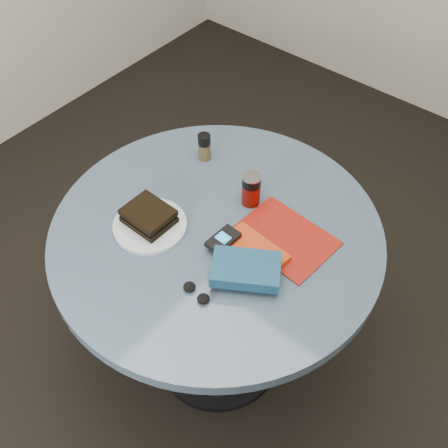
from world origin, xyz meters
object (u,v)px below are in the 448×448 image
Objects in this scene: table at (217,264)px; plate at (150,226)px; sandwich at (149,216)px; pepper_grinder at (204,147)px; mp3_player at (223,240)px; magazine at (284,238)px; red_book at (251,252)px; soda_can at (251,189)px; novel at (246,269)px; headphones at (196,293)px.

table is 0.26m from plate.
pepper_grinder is (-0.07, 0.33, 0.01)m from sandwich.
pepper_grinder is at bearing 138.37° from mp3_player.
magazine is (0.41, -0.12, -0.05)m from pepper_grinder.
mp3_player is at bearing 20.70° from plate.
mp3_player is at bearing -158.19° from red_book.
red_book is at bearing -52.11° from soda_can.
plate is at bearing -159.30° from mp3_player.
novel is 1.82× the size of mp3_player.
soda_can is 0.20m from mp3_player.
plate is 0.33m from soda_can.
mp3_player reaches higher than table.
table is at bearing -145.59° from magazine.
red_book is 0.09m from novel.
magazine is 2.71× the size of mp3_player.
red_book reaches higher than plate.
soda_can is at bearing 87.27° from table.
pepper_grinder is 0.51m from novel.
sandwich is 0.41m from magazine.
sandwich reaches higher than novel.
soda_can is at bearing 58.28° from plate.
headphones is at bearing -51.86° from pepper_grinder.
novel is at bearing -36.77° from pepper_grinder.
pepper_grinder is at bearing 101.23° from sandwich.
novel is at bearing 5.56° from plate.
magazine is 1.49× the size of novel.
novel reaches higher than table.
plate is 2.38× the size of headphones.
mp3_player is at bearing 18.35° from sandwich.
soda_can is 0.22m from red_book.
plate is 0.35m from pepper_grinder.
red_book is at bearing -31.92° from pepper_grinder.
plate is at bearing 160.18° from headphones.
mp3_player is at bearing -31.89° from table.
table is 0.29m from sandwich.
sandwich is at bearing -144.41° from magazine.
soda_can is 0.25m from pepper_grinder.
pepper_grinder reaches higher than headphones.
mp3_player is (-0.12, 0.05, -0.01)m from novel.
novel reaches higher than headphones.
sandwich is at bearing 159.44° from headphones.
magazine is 0.32m from headphones.
mp3_player reaches higher than red_book.
red_book is at bearing 19.57° from plate.
soda_can is at bearing 56.31° from sandwich.
mp3_player is at bearing -41.63° from pepper_grinder.
red_book is (0.31, 0.10, -0.03)m from sandwich.
soda_can is at bearing -15.06° from pepper_grinder.
plate is 1.16× the size of red_book.
headphones is at bearing -20.56° from sandwich.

